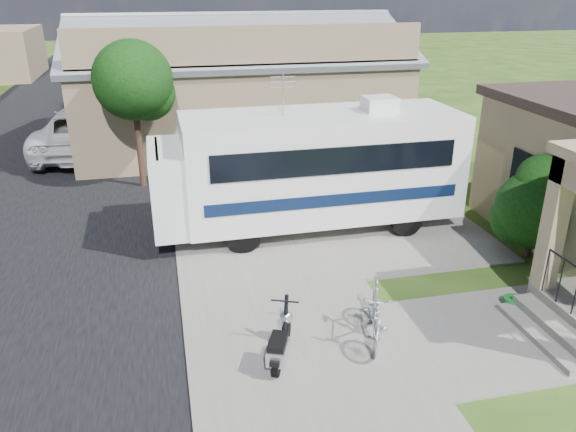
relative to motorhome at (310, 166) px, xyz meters
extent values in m
plane|color=#224312|center=(-0.56, -4.62, -1.73)|extent=(120.00, 120.00, 0.00)
cube|color=black|center=(-8.06, 5.38, -1.72)|extent=(9.00, 80.00, 0.02)
cube|color=slate|center=(-1.56, 5.38, -1.70)|extent=(4.00, 80.00, 0.06)
cube|color=slate|center=(0.94, -0.12, -1.70)|extent=(7.00, 6.00, 0.05)
cube|color=slate|center=(2.44, -5.62, -1.70)|extent=(4.00, 3.00, 0.05)
cube|color=black|center=(4.92, -1.92, -0.03)|extent=(0.04, 1.10, 1.20)
cube|color=slate|center=(3.14, -5.92, -1.57)|extent=(0.40, 2.16, 0.32)
cube|color=slate|center=(2.79, -5.92, -1.65)|extent=(0.35, 2.16, 0.16)
cube|color=#8E805A|center=(3.51, -4.89, 0.12)|extent=(0.35, 0.35, 2.70)
cube|color=#857053|center=(-0.56, 9.38, 0.07)|extent=(12.00, 8.00, 3.60)
cube|color=slate|center=(-0.56, 7.38, 2.42)|extent=(12.50, 4.40, 1.78)
cube|color=slate|center=(-0.56, 11.38, 2.42)|extent=(12.50, 4.40, 1.78)
cube|color=slate|center=(-0.56, 9.38, 3.12)|extent=(12.50, 0.50, 0.22)
cube|color=#857053|center=(-0.56, 5.48, 2.42)|extent=(11.76, 0.20, 1.30)
cylinder|color=black|center=(-4.36, 4.38, -0.15)|extent=(0.20, 0.20, 3.15)
sphere|color=black|center=(-4.36, 4.38, 1.65)|extent=(2.40, 2.40, 2.40)
sphere|color=black|center=(-3.96, 4.58, 1.20)|extent=(1.68, 1.68, 1.68)
cylinder|color=black|center=(-4.36, 14.38, -0.08)|extent=(0.20, 0.20, 3.29)
sphere|color=black|center=(-4.36, 14.38, 1.80)|extent=(2.40, 2.40, 2.40)
sphere|color=black|center=(-3.96, 14.58, 1.33)|extent=(1.68, 1.68, 1.68)
cylinder|color=black|center=(-4.36, 23.38, -0.22)|extent=(0.20, 0.20, 3.01)
sphere|color=black|center=(-4.36, 23.38, 1.50)|extent=(2.40, 2.40, 2.40)
sphere|color=black|center=(-3.96, 23.58, 1.07)|extent=(1.68, 1.68, 1.68)
cube|color=white|center=(0.30, 0.00, 0.03)|extent=(7.06, 2.58, 2.61)
cube|color=white|center=(-3.62, -0.04, -0.27)|extent=(0.83, 2.40, 2.01)
cube|color=black|center=(-3.80, -0.04, 0.28)|extent=(0.08, 2.14, 0.90)
cube|color=black|center=(0.31, -1.27, 0.50)|extent=(5.98, 0.09, 0.65)
cube|color=black|center=(0.29, 1.27, 0.50)|extent=(5.98, 0.09, 0.65)
cube|color=#0A1836|center=(0.31, -1.27, -0.49)|extent=(6.33, 0.08, 0.30)
cube|color=#0A1836|center=(0.29, 1.27, -0.49)|extent=(6.33, 0.08, 0.30)
cube|color=white|center=(1.81, 0.02, 1.52)|extent=(0.81, 0.71, 0.35)
cylinder|color=#B3B2BB|center=(-0.71, -0.01, 1.84)|extent=(0.04, 0.04, 1.01)
cylinder|color=black|center=(-1.94, -1.12, -1.27)|extent=(0.81, 0.29, 0.80)
cylinder|color=black|center=(-1.96, 1.09, -1.27)|extent=(0.81, 0.29, 0.80)
cylinder|color=black|center=(2.28, -1.08, -1.27)|extent=(0.81, 0.29, 0.80)
cylinder|color=black|center=(2.26, 1.13, -1.27)|extent=(0.81, 0.29, 0.80)
cylinder|color=black|center=(4.71, -2.79, -1.35)|extent=(0.15, 0.15, 0.74)
sphere|color=black|center=(4.71, -2.79, -0.52)|extent=(1.86, 1.86, 1.86)
sphere|color=black|center=(5.08, -2.51, -0.14)|extent=(1.49, 1.49, 1.49)
sphere|color=black|center=(4.43, -2.60, -0.79)|extent=(1.30, 1.30, 1.30)
sphere|color=black|center=(4.89, -3.07, -0.89)|extent=(1.12, 1.12, 1.12)
sphere|color=black|center=(4.71, -2.79, 0.23)|extent=(1.12, 1.12, 1.12)
cylinder|color=black|center=(-2.11, -5.86, -1.47)|extent=(0.25, 0.41, 0.40)
cylinder|color=black|center=(-1.74, -4.94, -1.47)|extent=(0.25, 0.41, 0.40)
cube|color=#B3B2BB|center=(-1.95, -5.45, -1.41)|extent=(0.44, 0.56, 0.07)
cube|color=#B3B2BB|center=(-2.08, -5.78, -1.29)|extent=(0.47, 0.58, 0.27)
cube|color=black|center=(-2.06, -5.74, -1.11)|extent=(0.45, 0.60, 0.11)
cube|color=black|center=(-2.17, -5.99, -1.30)|extent=(0.22, 0.23, 0.09)
cylinder|color=black|center=(-1.77, -5.00, -1.11)|extent=(0.18, 0.31, 0.75)
sphere|color=#B3B2BB|center=(-1.74, -4.94, -1.17)|extent=(0.25, 0.25, 0.25)
sphere|color=black|center=(-1.71, -4.88, -1.17)|extent=(0.11, 0.11, 0.11)
cylinder|color=black|center=(-1.79, -5.07, -0.76)|extent=(0.47, 0.22, 0.03)
cube|color=black|center=(-1.74, -4.94, -1.36)|extent=(0.21, 0.28, 0.05)
imported|color=#B3B2BB|center=(-0.15, -5.22, -1.18)|extent=(1.08, 1.87, 1.08)
imported|color=silver|center=(-6.45, 8.88, -0.84)|extent=(3.66, 6.69, 1.78)
imported|color=silver|center=(-6.83, 15.74, -0.94)|extent=(2.85, 5.63, 1.57)
cylinder|color=#167026|center=(3.01, -4.78, -1.64)|extent=(0.40, 0.40, 0.18)
camera|label=1|loc=(-3.62, -13.31, 4.40)|focal=35.00mm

